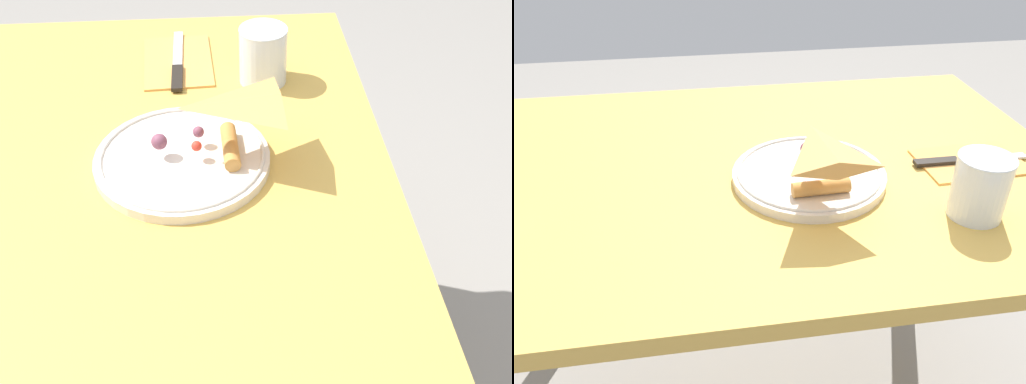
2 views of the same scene
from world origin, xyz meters
TOP-DOWN VIEW (x-y plane):
  - dining_table at (0.00, 0.00)m, footprint 1.16×0.77m
  - plate_pizza at (0.09, -0.07)m, footprint 0.26×0.26m
  - milk_glass at (0.32, -0.21)m, footprint 0.08×0.08m
  - napkin_folded at (0.40, -0.06)m, footprint 0.19×0.13m
  - butter_knife at (0.39, -0.06)m, footprint 0.22×0.02m

SIDE VIEW (x-z plane):
  - dining_table at x=0.00m, z-range 0.26..1.00m
  - napkin_folded at x=0.40m, z-range 0.74..0.74m
  - butter_knife at x=0.39m, z-range 0.74..0.75m
  - plate_pizza at x=0.09m, z-range 0.72..0.78m
  - milk_glass at x=0.32m, z-range 0.73..0.83m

